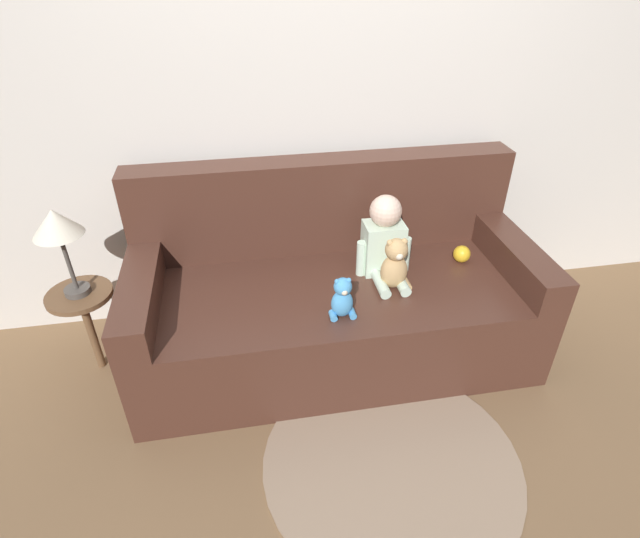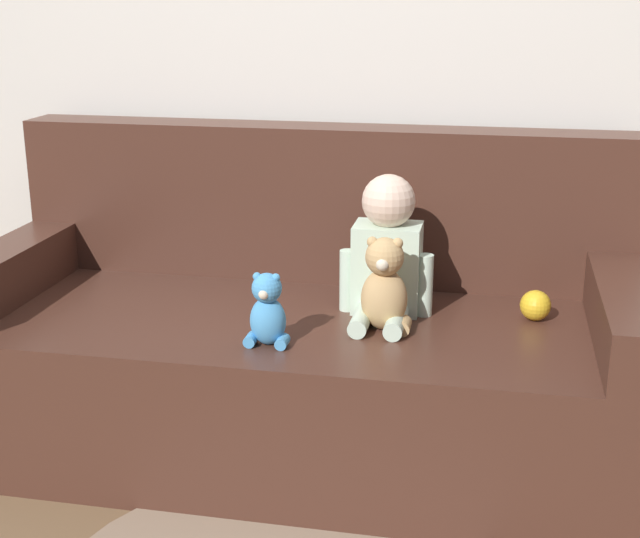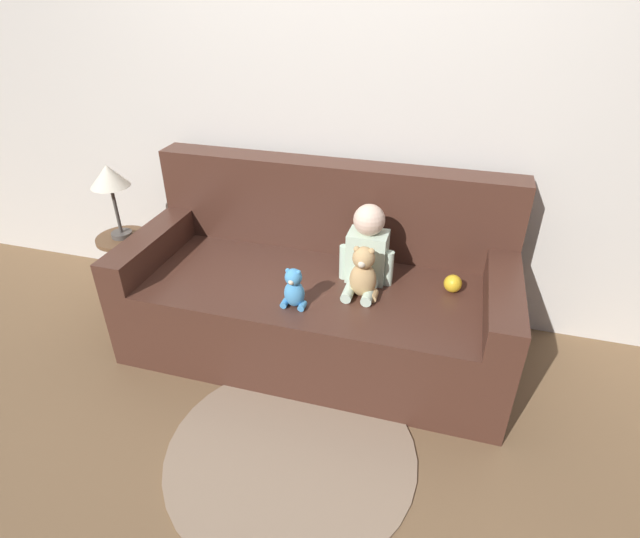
{
  "view_description": "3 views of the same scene",
  "coord_description": "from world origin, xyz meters",
  "px_view_note": "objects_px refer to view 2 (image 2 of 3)",
  "views": [
    {
      "loc": [
        -0.44,
        -2.02,
        1.9
      ],
      "look_at": [
        -0.09,
        -0.05,
        0.58
      ],
      "focal_mm": 28.0,
      "sensor_mm": 36.0,
      "label": 1
    },
    {
      "loc": [
        0.57,
        -2.48,
        1.4
      ],
      "look_at": [
        0.07,
        -0.04,
        0.61
      ],
      "focal_mm": 50.0,
      "sensor_mm": 36.0,
      "label": 2
    },
    {
      "loc": [
        0.64,
        -2.14,
        1.86
      ],
      "look_at": [
        0.04,
        -0.05,
        0.55
      ],
      "focal_mm": 28.0,
      "sensor_mm": 36.0,
      "label": 3
    }
  ],
  "objects_px": {
    "couch": "(304,344)",
    "person_baby": "(387,254)",
    "teddy_bear_brown": "(384,287)",
    "plush_toy_side": "(267,311)",
    "toy_ball": "(535,305)"
  },
  "relations": [
    {
      "from": "person_baby",
      "to": "teddy_bear_brown",
      "type": "bearing_deg",
      "value": -85.01
    },
    {
      "from": "couch",
      "to": "toy_ball",
      "type": "relative_size",
      "value": 22.29
    },
    {
      "from": "plush_toy_side",
      "to": "person_baby",
      "type": "bearing_deg",
      "value": 49.01
    },
    {
      "from": "teddy_bear_brown",
      "to": "toy_ball",
      "type": "height_order",
      "value": "teddy_bear_brown"
    },
    {
      "from": "person_baby",
      "to": "teddy_bear_brown",
      "type": "distance_m",
      "value": 0.16
    },
    {
      "from": "plush_toy_side",
      "to": "toy_ball",
      "type": "relative_size",
      "value": 2.28
    },
    {
      "from": "couch",
      "to": "person_baby",
      "type": "xyz_separation_m",
      "value": [
        0.26,
        -0.01,
        0.32
      ]
    },
    {
      "from": "teddy_bear_brown",
      "to": "person_baby",
      "type": "bearing_deg",
      "value": 94.99
    },
    {
      "from": "teddy_bear_brown",
      "to": "plush_toy_side",
      "type": "relative_size",
      "value": 1.33
    },
    {
      "from": "couch",
      "to": "person_baby",
      "type": "distance_m",
      "value": 0.41
    },
    {
      "from": "toy_ball",
      "to": "plush_toy_side",
      "type": "bearing_deg",
      "value": -154.74
    },
    {
      "from": "couch",
      "to": "teddy_bear_brown",
      "type": "xyz_separation_m",
      "value": [
        0.27,
        -0.16,
        0.26
      ]
    },
    {
      "from": "person_baby",
      "to": "couch",
      "type": "bearing_deg",
      "value": 177.66
    },
    {
      "from": "couch",
      "to": "person_baby",
      "type": "bearing_deg",
      "value": -2.34
    },
    {
      "from": "teddy_bear_brown",
      "to": "plush_toy_side",
      "type": "xyz_separation_m",
      "value": [
        -0.3,
        -0.18,
        -0.03
      ]
    }
  ]
}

